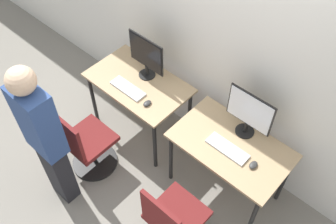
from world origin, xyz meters
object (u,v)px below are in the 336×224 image
monitor_left (146,56)px  office_chair_right (173,222)px  mouse_left (147,103)px  monitor_right (249,113)px  office_chair_left (86,146)px  keyboard_right (227,149)px  keyboard_left (128,89)px  mouse_right (253,165)px  person_left (44,137)px

monitor_left → office_chair_right: (1.14, -0.87, -0.65)m
mouse_left → monitor_right: bearing=22.1°
monitor_left → office_chair_left: bearing=-92.6°
monitor_left → keyboard_right: 1.20m
office_chair_left → monitor_left: bearing=87.4°
keyboard_left → mouse_right: size_ratio=4.33×
office_chair_left → office_chair_right: bearing=-0.6°
person_left → mouse_right: person_left is taller
monitor_right → keyboard_right: (-0.00, -0.26, -0.25)m
keyboard_left → keyboard_right: same height
monitor_left → monitor_right: size_ratio=1.00×
office_chair_left → mouse_right: size_ratio=9.87×
monitor_left → office_chair_left: (-0.04, -0.86, -0.65)m
office_chair_right → person_left: bearing=-162.5°
mouse_left → office_chair_right: bearing=-34.3°
keyboard_right → office_chair_left: bearing=-150.9°
mouse_right → keyboard_left: bearing=-176.5°
office_chair_left → mouse_right: 1.66m
mouse_right → keyboard_right: bearing=-178.3°
mouse_left → keyboard_right: size_ratio=0.23×
monitor_left → office_chair_right: bearing=-37.5°
person_left → keyboard_right: person_left is taller
office_chair_left → keyboard_right: office_chair_left is taller
mouse_left → mouse_right: same height
person_left → monitor_right: person_left is taller
keyboard_left → office_chair_left: 0.71m
keyboard_left → monitor_right: size_ratio=0.83×
monitor_right → keyboard_right: bearing=-90.0°
office_chair_left → keyboard_left: bearing=86.2°
office_chair_left → office_chair_right: size_ratio=1.00×
office_chair_left → person_left: size_ratio=0.52×
person_left → monitor_right: bearing=48.5°
monitor_left → mouse_right: monitor_left is taller
keyboard_right → mouse_right: mouse_right is taller
person_left → keyboard_right: 1.55m
person_left → office_chair_right: 1.31m
monitor_left → keyboard_right: bearing=-9.6°
person_left → office_chair_right: (1.13, 0.35, -0.57)m
monitor_left → office_chair_right: monitor_left is taller
mouse_left → person_left: person_left is taller
person_left → monitor_right: 1.73m
office_chair_left → office_chair_right: same height
monitor_left → person_left: size_ratio=0.28×
keyboard_right → mouse_right: 0.26m
office_chair_right → mouse_right: bearing=67.6°
mouse_left → monitor_right: 0.98m
keyboard_left → office_chair_left: size_ratio=0.44×
monitor_left → person_left: bearing=-89.4°
monitor_right → monitor_left: bearing=-176.7°
monitor_left → mouse_right: (1.42, -0.19, -0.24)m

